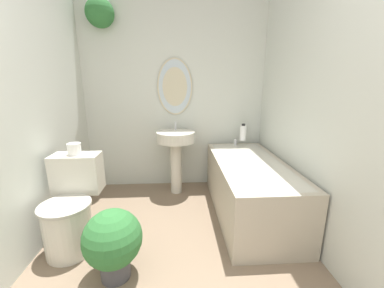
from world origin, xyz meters
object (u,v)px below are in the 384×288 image
at_px(potted_plant, 113,241).
at_px(toilet_paper_roll, 74,149).
at_px(toilet, 72,208).
at_px(bathtub, 249,186).
at_px(pedestal_sink, 176,147).
at_px(shampoo_bottle, 243,133).

xyz_separation_m(potted_plant, toilet_paper_roll, (-0.44, 0.58, 0.51)).
height_order(toilet, bathtub, toilet).
xyz_separation_m(toilet, bathtub, (1.64, 0.41, -0.04)).
distance_m(toilet, bathtub, 1.69).
bearing_deg(toilet_paper_roll, bathtub, 7.76).
relative_size(pedestal_sink, toilet_paper_roll, 8.04).
distance_m(bathtub, toilet_paper_roll, 1.73).
bearing_deg(toilet_paper_roll, potted_plant, -53.03).
relative_size(toilet, shampoo_bottle, 3.57).
bearing_deg(toilet_paper_roll, shampoo_bottle, 25.99).
height_order(shampoo_bottle, potted_plant, shampoo_bottle).
bearing_deg(bathtub, potted_plant, -146.24).
bearing_deg(toilet, bathtub, 14.20).
height_order(pedestal_sink, potted_plant, pedestal_sink).
distance_m(toilet, toilet_paper_roll, 0.50).
bearing_deg(shampoo_bottle, toilet_paper_roll, -154.01).
bearing_deg(bathtub, toilet_paper_roll, -172.24).
bearing_deg(bathtub, pedestal_sink, 144.78).
relative_size(toilet, pedestal_sink, 0.85).
bearing_deg(potted_plant, toilet, 138.31).
bearing_deg(pedestal_sink, toilet_paper_roll, -138.84).
height_order(pedestal_sink, shampoo_bottle, pedestal_sink).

